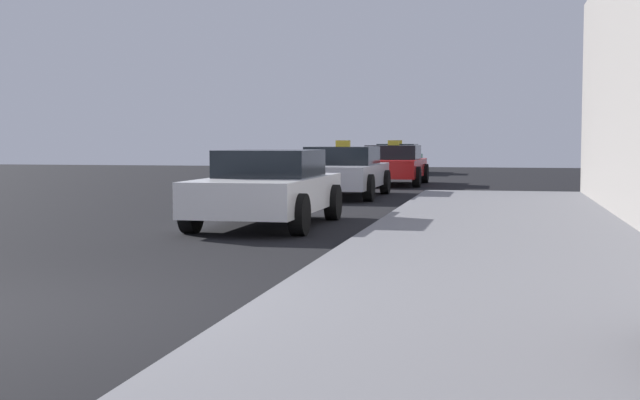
# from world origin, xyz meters

# --- Properties ---
(ground_plane) EXTENTS (80.00, 80.00, 0.00)m
(ground_plane) POSITION_xyz_m (0.00, 0.00, 0.00)
(ground_plane) COLOR black
(sidewalk) EXTENTS (4.00, 32.00, 0.15)m
(sidewalk) POSITION_xyz_m (4.00, 0.00, 0.07)
(sidewalk) COLOR slate
(sidewalk) RESTS_ON ground_plane
(car_white) EXTENTS (1.94, 4.13, 1.27)m
(car_white) POSITION_xyz_m (0.11, 7.50, 0.64)
(car_white) COLOR white
(car_white) RESTS_ON ground_plane
(car_silver) EXTENTS (2.06, 4.53, 1.43)m
(car_silver) POSITION_xyz_m (-0.04, 15.08, 0.65)
(car_silver) COLOR #B7B7BF
(car_silver) RESTS_ON ground_plane
(car_red) EXTENTS (2.04, 4.33, 1.43)m
(car_red) POSITION_xyz_m (0.48, 21.33, 0.65)
(car_red) COLOR red
(car_red) RESTS_ON ground_plane
(car_green) EXTENTS (2.02, 4.53, 1.43)m
(car_green) POSITION_xyz_m (-0.55, 31.09, 0.65)
(car_green) COLOR #196638
(car_green) RESTS_ON ground_plane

